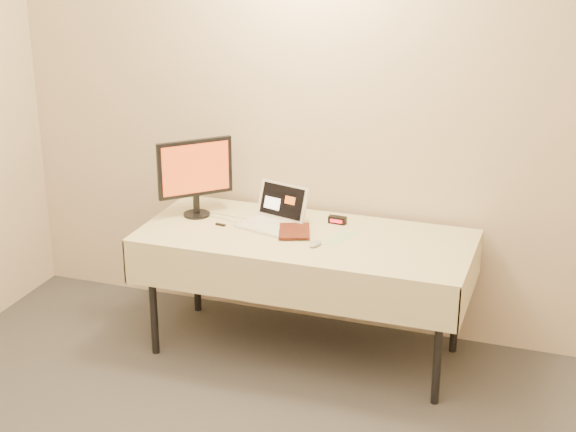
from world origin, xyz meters
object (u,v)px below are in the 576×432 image
(table, at_px, (305,245))
(book, at_px, (279,214))
(laptop, at_px, (274,216))
(monitor, at_px, (195,172))

(table, distance_m, book, 0.23)
(laptop, relative_size, monitor, 0.84)
(laptop, bearing_deg, monitor, -163.62)
(laptop, xyz_separation_m, book, (0.07, -0.12, 0.06))
(laptop, distance_m, book, 0.16)
(table, xyz_separation_m, book, (-0.15, -0.03, 0.18))
(table, xyz_separation_m, laptop, (-0.22, 0.10, 0.12))
(book, bearing_deg, monitor, 149.63)
(laptop, relative_size, book, 1.68)
(monitor, relative_size, book, 2.00)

